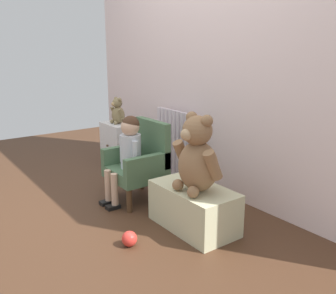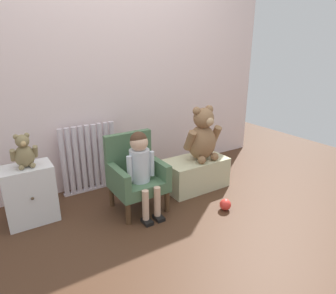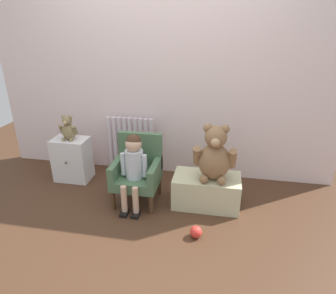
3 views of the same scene
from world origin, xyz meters
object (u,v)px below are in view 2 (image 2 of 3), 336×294
object	(u,v)px
low_bench	(195,173)
toy_ball	(225,205)
child_figure	(141,162)
large_teddy_bear	(203,136)
child_armchair	(136,174)
radiator	(89,159)
small_teddy_bear	(24,152)
small_dresser	(30,194)

from	to	relation	value
low_bench	toy_ball	world-z (taller)	low_bench
child_figure	large_teddy_bear	distance (m)	0.75
low_bench	large_teddy_bear	xyz separation A→B (m)	(0.06, -0.02, 0.39)
child_armchair	large_teddy_bear	distance (m)	0.77
low_bench	large_teddy_bear	distance (m)	0.39
radiator	child_armchair	bearing A→B (deg)	-66.59
toy_ball	child_figure	bearing A→B (deg)	149.57
radiator	low_bench	xyz separation A→B (m)	(0.91, -0.52, -0.18)
small_teddy_bear	large_teddy_bear	bearing A→B (deg)	-9.29
child_figure	toy_ball	bearing A→B (deg)	-30.43
radiator	small_dresser	distance (m)	0.67
small_dresser	toy_ball	bearing A→B (deg)	-26.89
small_dresser	child_figure	xyz separation A→B (m)	(0.83, -0.37, 0.23)
child_figure	child_armchair	bearing A→B (deg)	90.00
small_teddy_bear	toy_ball	distance (m)	1.72
large_teddy_bear	small_teddy_bear	xyz separation A→B (m)	(-1.56, 0.26, 0.06)
child_figure	low_bench	distance (m)	0.76
radiator	small_dresser	world-z (taller)	radiator
small_dresser	small_teddy_bear	bearing A→B (deg)	-51.07
radiator	child_armchair	size ratio (longest dim) A/B	1.01
child_figure	radiator	bearing A→B (deg)	109.73
low_bench	small_teddy_bear	bearing A→B (deg)	171.28
low_bench	toy_ball	bearing A→B (deg)	-95.12
child_armchair	small_dresser	bearing A→B (deg)	162.67
child_figure	large_teddy_bear	size ratio (longest dim) A/B	1.35
child_figure	small_dresser	bearing A→B (deg)	155.97
child_figure	low_bench	size ratio (longest dim) A/B	1.14
low_bench	large_teddy_bear	world-z (taller)	large_teddy_bear
small_dresser	large_teddy_bear	distance (m)	1.62
radiator	large_teddy_bear	distance (m)	1.13
small_dresser	toy_ball	world-z (taller)	small_dresser
child_armchair	large_teddy_bear	world-z (taller)	large_teddy_bear
child_figure	toy_ball	size ratio (longest dim) A/B	7.10
child_figure	small_teddy_bear	world-z (taller)	small_teddy_bear
child_armchair	small_teddy_bear	distance (m)	0.91
radiator	low_bench	distance (m)	1.06
child_armchair	toy_ball	distance (m)	0.84
child_armchair	child_figure	distance (m)	0.19
child_armchair	large_teddy_bear	bearing A→B (deg)	-0.44
small_teddy_bear	child_armchair	bearing A→B (deg)	-16.85
small_dresser	low_bench	size ratio (longest dim) A/B	0.77
small_dresser	low_bench	bearing A→B (deg)	-9.05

